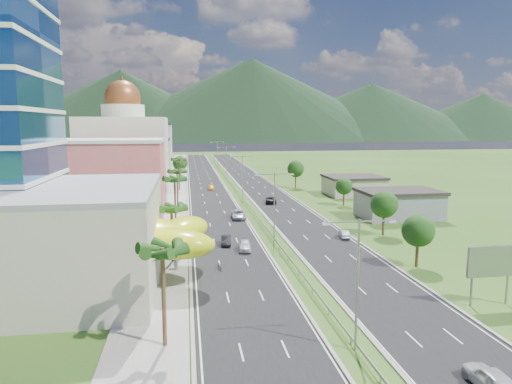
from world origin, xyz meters
name	(u,v)px	position (x,y,z in m)	size (l,w,h in m)	color
ground	(288,261)	(0.00, 0.00, 0.00)	(500.00, 500.00, 0.00)	#2D5119
road_left	(205,181)	(-7.50, 90.00, 0.02)	(11.00, 260.00, 0.04)	black
road_right	(250,180)	(7.50, 90.00, 0.02)	(11.00, 260.00, 0.04)	black
sidewalk_left	(175,181)	(-17.00, 90.00, 0.06)	(7.00, 260.00, 0.12)	gray
median_guardrail	(234,186)	(0.00, 71.99, 0.62)	(0.10, 216.06, 0.76)	gray
streetlight_median_a	(358,271)	(0.00, -25.00, 6.75)	(6.04, 0.25, 11.00)	gray
streetlight_median_b	(274,200)	(0.00, 10.00, 6.75)	(6.04, 0.25, 11.00)	gray
streetlight_median_c	(243,173)	(0.00, 50.00, 6.75)	(6.04, 0.25, 11.00)	gray
streetlight_median_d	(226,159)	(0.00, 95.00, 6.75)	(6.04, 0.25, 11.00)	gray
streetlight_median_e	(217,151)	(0.00, 140.00, 6.75)	(6.04, 0.25, 11.00)	gray
mall_podium	(19,242)	(-32.00, -6.00, 5.50)	(30.00, 24.00, 11.00)	#BCB29B
lime_canopy	(132,238)	(-20.00, -4.00, 4.99)	(18.00, 15.00, 7.40)	#C2D414
pink_shophouse	(110,181)	(-28.00, 32.00, 7.50)	(20.00, 15.00, 15.00)	#CE5459
domed_building	(125,154)	(-28.00, 55.00, 11.35)	(20.00, 20.00, 28.70)	beige
midrise_grey	(140,160)	(-27.00, 80.00, 8.00)	(16.00, 15.00, 16.00)	gray
midrise_beige	(146,159)	(-27.00, 102.00, 6.50)	(16.00, 15.00, 13.00)	#BCB29B
midrise_white	(151,148)	(-27.00, 125.00, 9.00)	(16.00, 15.00, 18.00)	silver
billboard	(491,263)	(17.00, -18.00, 4.42)	(5.20, 0.35, 6.20)	gray
shed_near	(399,205)	(28.00, 25.00, 2.50)	(15.00, 10.00, 5.00)	gray
shed_far	(353,186)	(30.00, 55.00, 2.20)	(14.00, 12.00, 4.40)	#BCB29B
palm_tree_a	(162,253)	(-15.50, -22.00, 8.02)	(3.60, 3.60, 9.10)	#47301C
palm_tree_b	(171,210)	(-15.50, 2.00, 7.06)	(3.60, 3.60, 8.10)	#47301C
palm_tree_c	(175,181)	(-15.50, 22.00, 8.50)	(3.60, 3.60, 9.60)	#47301C
palm_tree_d	(177,173)	(-15.50, 45.00, 7.54)	(3.60, 3.60, 8.60)	#47301C
palm_tree_e	(179,161)	(-15.50, 70.00, 8.31)	(3.60, 3.60, 9.40)	#47301C
leafy_tree_lfar	(180,163)	(-15.50, 95.00, 5.58)	(4.90, 4.90, 8.05)	#47301C
leafy_tree_ra	(418,231)	(16.00, -5.00, 4.78)	(4.20, 4.20, 6.90)	#47301C
leafy_tree_rb	(384,204)	(19.00, 12.00, 5.18)	(4.55, 4.55, 7.47)	#47301C
leafy_tree_rc	(344,186)	(22.00, 40.00, 4.37)	(3.85, 3.85, 6.33)	#47301C
leafy_tree_rd	(296,169)	(18.00, 70.00, 5.58)	(4.90, 4.90, 8.05)	#47301C
mountain_ridge	(252,141)	(60.00, 450.00, 0.00)	(860.00, 140.00, 90.00)	black
car_white_near_left	(245,245)	(-5.18, 5.90, 0.80)	(1.80, 4.47, 1.52)	silver
car_dark_left	(226,240)	(-7.61, 9.62, 0.73)	(1.46, 4.19, 1.38)	black
car_silver_mid_left	(239,214)	(-3.46, 28.82, 0.86)	(2.74, 5.94, 1.65)	#A8AAB0
car_yellow_far_left	(211,188)	(-6.61, 69.69, 0.65)	(1.70, 4.19, 1.21)	gold
car_white_near_right	(491,379)	(7.20, -32.00, 0.87)	(1.97, 4.89, 1.67)	silver
car_silver_right	(344,234)	(11.78, 10.93, 0.67)	(1.34, 3.85, 1.27)	#AAACB2
car_dark_far_right	(271,200)	(6.09, 45.33, 0.80)	(2.51, 5.44, 1.51)	black
motorcycle	(220,265)	(-9.47, -2.26, 0.61)	(0.54, 1.77, 1.13)	black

